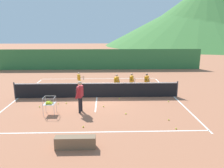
% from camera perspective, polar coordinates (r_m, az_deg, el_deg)
% --- Properties ---
extents(ground_plane, '(120.00, 120.00, 0.00)m').
position_cam_1_polar(ground_plane, '(14.69, -3.85, -3.41)').
color(ground_plane, '#A86647').
extents(line_baseline_near, '(10.15, 0.08, 0.01)m').
position_cam_1_polar(line_baseline_near, '(9.91, -4.85, -12.05)').
color(line_baseline_near, white).
rests_on(line_baseline_near, ground).
extents(line_baseline_far, '(10.15, 0.08, 0.01)m').
position_cam_1_polar(line_baseline_far, '(20.28, -3.31, 1.37)').
color(line_baseline_far, white).
rests_on(line_baseline_far, ground).
extents(line_sideline_west, '(0.08, 10.89, 0.01)m').
position_cam_1_polar(line_sideline_west, '(15.72, -22.71, -3.31)').
color(line_sideline_west, white).
rests_on(line_sideline_west, ground).
extents(line_sideline_east, '(0.08, 10.89, 0.01)m').
position_cam_1_polar(line_sideline_east, '(15.37, 15.45, -3.10)').
color(line_sideline_east, white).
rests_on(line_sideline_east, ground).
extents(line_service_center, '(0.08, 5.38, 0.01)m').
position_cam_1_polar(line_service_center, '(14.69, -3.85, -3.40)').
color(line_service_center, white).
rests_on(line_service_center, ground).
extents(tennis_net, '(10.59, 0.08, 1.05)m').
position_cam_1_polar(tennis_net, '(14.55, -3.88, -1.53)').
color(tennis_net, '#333338').
rests_on(tennis_net, ground).
extents(instructor, '(0.44, 0.81, 1.69)m').
position_cam_1_polar(instructor, '(11.95, -8.15, -2.43)').
color(instructor, black).
rests_on(instructor, ground).
extents(student_0, '(0.55, 0.49, 1.19)m').
position_cam_1_polar(student_0, '(17.13, -8.35, 1.41)').
color(student_0, silver).
rests_on(student_0, ground).
extents(student_1, '(0.45, 0.70, 1.28)m').
position_cam_1_polar(student_1, '(15.76, 1.17, 0.68)').
color(student_1, navy).
rests_on(student_1, ground).
extents(student_2, '(0.41, 0.70, 1.27)m').
position_cam_1_polar(student_2, '(16.18, 5.01, 0.96)').
color(student_2, navy).
rests_on(student_2, ground).
extents(student_3, '(0.44, 0.69, 1.25)m').
position_cam_1_polar(student_3, '(16.39, 8.81, 0.97)').
color(student_3, navy).
rests_on(student_3, ground).
extents(ball_cart, '(0.58, 0.58, 0.90)m').
position_cam_1_polar(ball_cart, '(12.13, -15.66, -4.64)').
color(ball_cart, '#B7B7BC').
rests_on(ball_cart, ground).
extents(tennis_ball_0, '(0.07, 0.07, 0.07)m').
position_cam_1_polar(tennis_ball_0, '(11.83, 3.54, -7.50)').
color(tennis_ball_0, yellow).
rests_on(tennis_ball_0, ground).
extents(tennis_ball_1, '(0.07, 0.07, 0.07)m').
position_cam_1_polar(tennis_ball_1, '(14.69, -16.00, -3.78)').
color(tennis_ball_1, yellow).
rests_on(tennis_ball_1, ground).
extents(tennis_ball_2, '(0.07, 0.07, 0.07)m').
position_cam_1_polar(tennis_ball_2, '(14.28, 1.85, -3.74)').
color(tennis_ball_2, yellow).
rests_on(tennis_ball_2, ground).
extents(tennis_ball_3, '(0.07, 0.07, 0.07)m').
position_cam_1_polar(tennis_ball_3, '(10.37, -7.31, -10.72)').
color(tennis_ball_3, yellow).
rests_on(tennis_ball_3, ground).
extents(tennis_ball_4, '(0.07, 0.07, 0.07)m').
position_cam_1_polar(tennis_ball_4, '(13.25, -8.09, -5.26)').
color(tennis_ball_4, yellow).
rests_on(tennis_ball_4, ground).
extents(tennis_ball_5, '(0.07, 0.07, 0.07)m').
position_cam_1_polar(tennis_ball_5, '(11.38, 14.20, -8.79)').
color(tennis_ball_5, yellow).
rests_on(tennis_ball_5, ground).
extents(tennis_ball_6, '(0.07, 0.07, 0.07)m').
position_cam_1_polar(tennis_ball_6, '(13.70, -11.53, -4.78)').
color(tennis_ball_6, yellow).
rests_on(tennis_ball_6, ground).
extents(tennis_ball_7, '(0.07, 0.07, 0.07)m').
position_cam_1_polar(tennis_ball_7, '(12.87, -2.13, -5.71)').
color(tennis_ball_7, yellow).
rests_on(tennis_ball_7, ground).
extents(tennis_ball_8, '(0.07, 0.07, 0.07)m').
position_cam_1_polar(tennis_ball_8, '(13.71, -13.49, -4.86)').
color(tennis_ball_8, yellow).
rests_on(tennis_ball_8, ground).
extents(tennis_ball_9, '(0.07, 0.07, 0.07)m').
position_cam_1_polar(tennis_ball_9, '(13.46, -17.92, -5.52)').
color(tennis_ball_9, yellow).
rests_on(tennis_ball_9, ground).
extents(tennis_ball_10, '(0.07, 0.07, 0.07)m').
position_cam_1_polar(tennis_ball_10, '(14.16, 14.12, -4.31)').
color(tennis_ball_10, yellow).
rests_on(tennis_ball_10, ground).
extents(tennis_ball_11, '(0.07, 0.07, 0.07)m').
position_cam_1_polar(tennis_ball_11, '(10.52, 15.96, -10.80)').
color(tennis_ball_11, yellow).
rests_on(tennis_ball_11, ground).
extents(windscreen_fence, '(22.33, 0.08, 2.24)m').
position_cam_1_polar(windscreen_fence, '(24.88, -3.07, 6.25)').
color(windscreen_fence, '#33753D').
rests_on(windscreen_fence, ground).
extents(courtside_bench, '(1.50, 0.36, 0.46)m').
position_cam_1_polar(courtside_bench, '(8.69, -9.28, -14.40)').
color(courtside_bench, brown).
rests_on(courtside_bench, ground).
extents(hill_0, '(47.10, 47.10, 16.93)m').
position_cam_1_polar(hill_0, '(70.30, 22.64, 15.98)').
color(hill_0, '#427A38').
rests_on(hill_0, ground).
extents(hill_1, '(52.78, 52.78, 13.74)m').
position_cam_1_polar(hill_1, '(69.68, 21.32, 14.80)').
color(hill_1, '#427A38').
rests_on(hill_1, ground).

